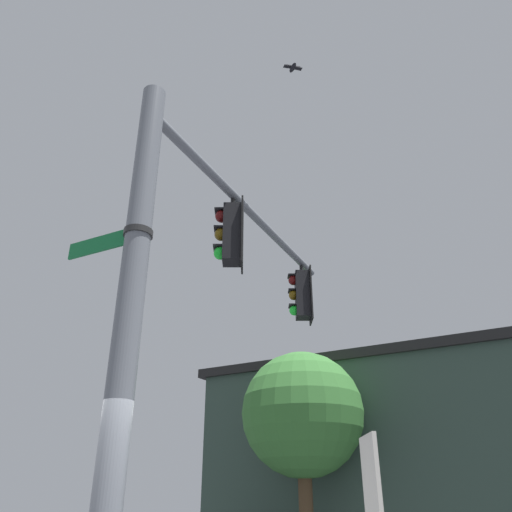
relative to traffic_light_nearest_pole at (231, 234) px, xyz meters
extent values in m
cylinder|color=slate|center=(-2.03, 1.04, -2.20)|extent=(0.32, 0.32, 6.76)
cylinder|color=slate|center=(0.65, -0.36, 0.78)|extent=(5.43, 2.93, 0.15)
cylinder|color=black|center=(0.00, -0.02, 0.61)|extent=(0.08, 0.08, 0.18)
cube|color=black|center=(0.00, -0.02, -0.01)|extent=(0.36, 0.30, 1.05)
sphere|color=#590F0F|center=(0.00, 0.17, 0.34)|extent=(0.22, 0.22, 0.22)
cube|color=black|center=(0.00, 0.19, 0.44)|extent=(0.24, 0.20, 0.03)
sphere|color=brown|center=(0.00, 0.17, -0.01)|extent=(0.22, 0.22, 0.22)
cube|color=black|center=(0.00, 0.19, 0.09)|extent=(0.24, 0.20, 0.03)
sphere|color=#1EE533|center=(0.00, 0.17, -0.36)|extent=(0.22, 0.22, 0.22)
cube|color=black|center=(0.00, 0.19, -0.26)|extent=(0.24, 0.20, 0.03)
cube|color=black|center=(0.00, -0.19, -0.01)|extent=(0.54, 0.03, 1.22)
cylinder|color=black|center=(2.76, -1.46, 0.61)|extent=(0.08, 0.08, 0.18)
cube|color=black|center=(2.76, -1.46, -0.01)|extent=(0.36, 0.30, 1.05)
sphere|color=#590F0F|center=(2.76, -1.27, 0.34)|extent=(0.22, 0.22, 0.22)
cube|color=black|center=(2.76, -1.25, 0.44)|extent=(0.24, 0.20, 0.03)
sphere|color=brown|center=(2.76, -1.27, -0.01)|extent=(0.22, 0.22, 0.22)
cube|color=black|center=(2.76, -1.25, 0.09)|extent=(0.24, 0.20, 0.03)
sphere|color=#1EE533|center=(2.76, -1.27, -0.36)|extent=(0.22, 0.22, 0.22)
cube|color=black|center=(2.76, -1.25, -0.26)|extent=(0.24, 0.20, 0.03)
cube|color=black|center=(2.76, -1.63, -0.01)|extent=(0.54, 0.03, 1.22)
cube|color=#147238|center=(-1.73, 1.62, -1.09)|extent=(0.47, 0.85, 0.22)
cube|color=white|center=(-1.73, 1.63, -1.09)|extent=(0.45, 0.84, 0.04)
cylinder|color=#262626|center=(-2.03, 1.04, -1.09)|extent=(0.36, 0.36, 0.08)
ellipsoid|color=black|center=(-0.22, -1.14, 3.59)|extent=(0.27, 0.17, 0.08)
cube|color=black|center=(-0.21, -1.16, 3.60)|extent=(0.18, 0.35, 0.05)
cube|color=black|center=(-0.22, -1.12, 3.60)|extent=(0.18, 0.34, 0.08)
cube|color=#33473D|center=(10.58, -6.18, -2.82)|extent=(12.66, 14.88, 5.53)
cube|color=black|center=(13.92, -8.10, -2.55)|extent=(6.72, 10.71, 0.30)
cube|color=black|center=(10.58, -6.18, 0.09)|extent=(13.16, 15.47, 0.30)
cylinder|color=#4C3823|center=(7.65, -1.85, -4.29)|extent=(0.39, 0.39, 2.60)
sphere|color=#387533|center=(7.65, -1.85, -1.75)|extent=(3.52, 3.52, 3.52)
cube|color=silver|center=(-2.33, -1.47, -3.84)|extent=(0.60, 0.04, 0.76)
camera|label=1|loc=(-7.47, -0.34, -4.03)|focal=35.43mm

